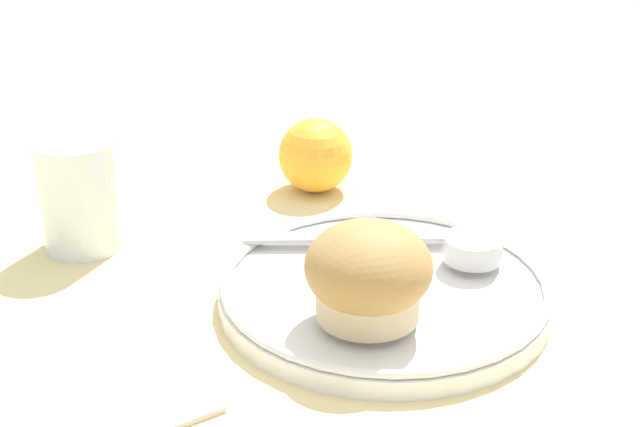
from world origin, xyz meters
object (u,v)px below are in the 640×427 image
object	(u,v)px
orange_fruit	(315,155)
muffin	(368,274)
juice_glass	(80,195)
butter_knife	(353,236)

from	to	relation	value
orange_fruit	muffin	bearing A→B (deg)	-114.93
orange_fruit	juice_glass	bearing A→B (deg)	178.80
orange_fruit	butter_knife	bearing A→B (deg)	-110.92
orange_fruit	juice_glass	size ratio (longest dim) A/B	0.76
juice_glass	orange_fruit	bearing A→B (deg)	-1.20
muffin	juice_glass	world-z (taller)	juice_glass
muffin	juice_glass	xyz separation A→B (m)	(-0.11, 0.24, -0.01)
muffin	orange_fruit	size ratio (longest dim) A/B	1.23
muffin	butter_knife	size ratio (longest dim) A/B	0.57
muffin	butter_knife	distance (m)	0.12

